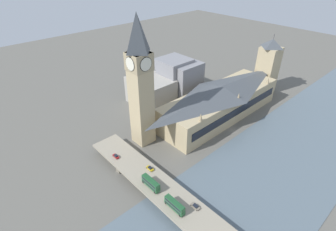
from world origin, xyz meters
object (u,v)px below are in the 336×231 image
at_px(double_decker_bus_lead, 175,205).
at_px(car_northbound_tail, 195,206).
at_px(clock_tower, 140,81).
at_px(victoria_tower, 268,66).
at_px(double_decker_bus_mid, 151,183).
at_px(car_southbound_lead, 116,156).
at_px(parliament_hall, 221,101).
at_px(road_bridge, 205,228).
at_px(car_southbound_mid, 150,168).

relative_size(double_decker_bus_lead, car_northbound_tail, 2.39).
distance_m(clock_tower, car_northbound_tail, 70.36).
relative_size(victoria_tower, car_northbound_tail, 10.67).
bearing_deg(car_northbound_tail, double_decker_bus_mid, 17.32).
height_order(victoria_tower, double_decker_bus_mid, victoria_tower).
bearing_deg(double_decker_bus_lead, double_decker_bus_mid, -1.24).
xyz_separation_m(victoria_tower, car_northbound_tail, (-45.66, 135.06, -15.45)).
bearing_deg(double_decker_bus_mid, clock_tower, -33.32).
height_order(double_decker_bus_lead, car_southbound_lead, double_decker_bus_lead).
bearing_deg(car_northbound_tail, clock_tower, -16.50).
xyz_separation_m(parliament_hall, car_southbound_lead, (5.61, 82.81, -5.27)).
bearing_deg(clock_tower, car_southbound_lead, 107.52).
bearing_deg(car_southbound_lead, clock_tower, -72.48).
height_order(parliament_hall, victoria_tower, victoria_tower).
relative_size(clock_tower, car_northbound_tail, 17.12).
relative_size(clock_tower, double_decker_bus_lead, 7.15).
bearing_deg(road_bridge, car_northbound_tail, -22.15).
bearing_deg(clock_tower, victoria_tower, -96.51).
relative_size(parliament_hall, car_southbound_mid, 22.50).
height_order(car_northbound_tail, car_southbound_lead, car_southbound_lead).
bearing_deg(car_southbound_lead, double_decker_bus_mid, -178.95).
height_order(road_bridge, car_southbound_mid, car_southbound_mid).
bearing_deg(road_bridge, victoria_tower, -68.46).
height_order(double_decker_bus_mid, car_southbound_lead, double_decker_bus_mid).
xyz_separation_m(double_decker_bus_lead, double_decker_bus_mid, (16.50, -0.36, 0.13)).
bearing_deg(double_decker_bus_lead, car_northbound_tail, -127.37).
xyz_separation_m(double_decker_bus_mid, car_northbound_tail, (-22.01, -6.86, -2.00)).
bearing_deg(road_bridge, parliament_hall, -55.34).
distance_m(parliament_hall, car_southbound_lead, 83.16).
distance_m(double_decker_bus_lead, car_northbound_tail, 9.28).
bearing_deg(car_northbound_tail, road_bridge, 157.85).
xyz_separation_m(victoria_tower, car_southbound_lead, (5.55, 142.46, -15.40)).
xyz_separation_m(double_decker_bus_lead, car_southbound_lead, (45.70, 0.18, -1.83)).
bearing_deg(car_southbound_lead, car_southbound_mid, -158.80).
bearing_deg(car_southbound_lead, victoria_tower, -92.23).
relative_size(parliament_hall, car_northbound_tail, 21.80).
height_order(double_decker_bus_mid, car_southbound_mid, double_decker_bus_mid).
distance_m(victoria_tower, car_southbound_lead, 143.40).
relative_size(road_bridge, car_northbound_tail, 35.27).
relative_size(car_northbound_tail, car_southbound_mid, 1.03).
relative_size(parliament_hall, clock_tower, 1.27).
bearing_deg(victoria_tower, double_decker_bus_mid, 99.46).
height_order(parliament_hall, car_southbound_mid, parliament_hall).
distance_m(clock_tower, double_decker_bus_lead, 67.15).
bearing_deg(parliament_hall, car_southbound_lead, 86.12).
height_order(clock_tower, road_bridge, clock_tower).
height_order(victoria_tower, car_southbound_lead, victoria_tower).
xyz_separation_m(road_bridge, car_southbound_mid, (40.59, -3.96, 1.76)).
distance_m(clock_tower, road_bridge, 79.80).
distance_m(double_decker_bus_mid, car_southbound_mid, 12.01).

